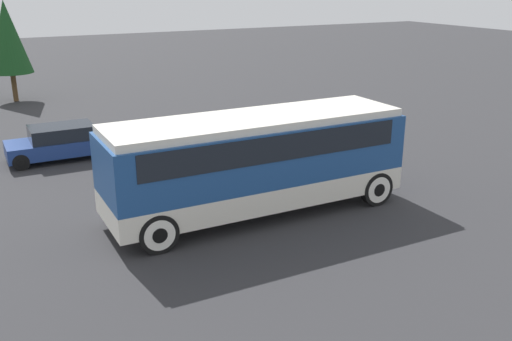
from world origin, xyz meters
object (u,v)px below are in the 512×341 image
parked_car_near (66,142)px  parked_car_mid (263,142)px  parked_car_far (184,136)px  tour_bus (259,155)px

parked_car_near → parked_car_mid: 7.77m
parked_car_near → parked_car_far: parked_car_far is taller
parked_car_near → parked_car_far: size_ratio=1.06×
parked_car_mid → parked_car_far: size_ratio=1.01×
tour_bus → parked_car_far: 7.07m
parked_car_mid → tour_bus: bearing=-119.6°
parked_car_far → tour_bus: bearing=-92.1°
parked_car_mid → parked_car_far: (-2.42, 2.25, -0.00)m
parked_car_near → tour_bus: bearing=-63.8°
tour_bus → parked_car_mid: (2.69, 4.73, -1.12)m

